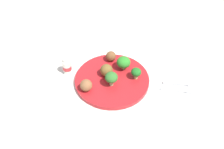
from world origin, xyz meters
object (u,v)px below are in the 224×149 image
object	(u,v)px
broccoli_floret_back_left	(124,62)
meatball_center	(86,85)
meatball_mid_left	(106,70)
napkin	(180,88)
yogurt_bottle	(67,67)
knife	(183,91)
broccoli_floret_front_left	(111,78)
meatball_front_right	(111,56)
fork	(181,83)
plate	(112,80)
broccoli_floret_far_rim	(136,72)

from	to	relation	value
broccoli_floret_back_left	meatball_center	world-z (taller)	broccoli_floret_back_left
broccoli_floret_back_left	meatball_mid_left	size ratio (longest dim) A/B	1.13
napkin	yogurt_bottle	distance (m)	0.43
knife	broccoli_floret_front_left	bearing A→B (deg)	179.35
broccoli_floret_front_left	meatball_front_right	bearing A→B (deg)	94.02
napkin	fork	distance (m)	0.02
meatball_front_right	yogurt_bottle	distance (m)	0.18
meatball_center	meatball_front_right	size ratio (longest dim) A/B	1.08
knife	plate	bearing A→B (deg)	172.32
meatball_center	meatball_mid_left	distance (m)	0.10
meatball_mid_left	meatball_front_right	xyz separation A→B (m)	(0.01, 0.09, -0.00)
meatball_center	fork	size ratio (longest dim) A/B	0.36
plate	yogurt_bottle	xyz separation A→B (m)	(-0.18, 0.04, 0.02)
yogurt_bottle	broccoli_floret_far_rim	bearing A→B (deg)	-5.61
broccoli_floret_far_rim	broccoli_floret_front_left	size ratio (longest dim) A/B	0.81
meatball_mid_left	fork	size ratio (longest dim) A/B	0.39
knife	yogurt_bottle	xyz separation A→B (m)	(-0.44, 0.07, 0.02)
meatball_mid_left	yogurt_bottle	bearing A→B (deg)	173.34
fork	meatball_center	bearing A→B (deg)	-169.46
broccoli_floret_back_left	meatball_center	size ratio (longest dim) A/B	1.22
broccoli_floret_back_left	napkin	size ratio (longest dim) A/B	0.31
broccoli_floret_back_left	meatball_front_right	distance (m)	0.07
fork	knife	world-z (taller)	same
broccoli_floret_far_rim	meatball_center	distance (m)	0.19
broccoli_floret_front_left	meatball_center	world-z (taller)	broccoli_floret_front_left
plate	knife	bearing A→B (deg)	-7.68
meatball_center	meatball_front_right	distance (m)	0.18
napkin	knife	xyz separation A→B (m)	(0.01, -0.02, 0.00)
broccoli_floret_far_rim	broccoli_floret_front_left	xyz separation A→B (m)	(-0.09, -0.04, 0.01)
broccoli_floret_far_rim	fork	size ratio (longest dim) A/B	0.37
plate	napkin	size ratio (longest dim) A/B	1.65
fork	meatball_mid_left	bearing A→B (deg)	176.64
meatball_center	napkin	xyz separation A→B (m)	(0.34, 0.05, -0.04)
knife	fork	bearing A→B (deg)	92.61
meatball_front_right	fork	size ratio (longest dim) A/B	0.34
broccoli_floret_front_left	broccoli_floret_back_left	bearing A→B (deg)	64.65
meatball_center	knife	xyz separation A→B (m)	(0.35, 0.03, -0.03)
napkin	meatball_center	bearing A→B (deg)	-172.20
plate	broccoli_floret_front_left	size ratio (longest dim) A/B	5.01
broccoli_floret_far_rim	napkin	distance (m)	0.17
broccoli_floret_far_rim	meatball_front_right	xyz separation A→B (m)	(-0.10, 0.09, -0.01)
meatball_front_right	yogurt_bottle	world-z (taller)	yogurt_bottle
broccoli_floret_far_rim	knife	distance (m)	0.18
broccoli_floret_far_rim	napkin	bearing A→B (deg)	-9.14
broccoli_floret_front_left	knife	distance (m)	0.27
broccoli_floret_back_left	meatball_front_right	world-z (taller)	broccoli_floret_back_left
plate	napkin	world-z (taller)	plate
broccoli_floret_far_rim	knife	xyz separation A→B (m)	(0.17, -0.04, -0.04)
meatball_mid_left	meatball_front_right	size ratio (longest dim) A/B	1.16
broccoli_floret_far_rim	knife	size ratio (longest dim) A/B	0.31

